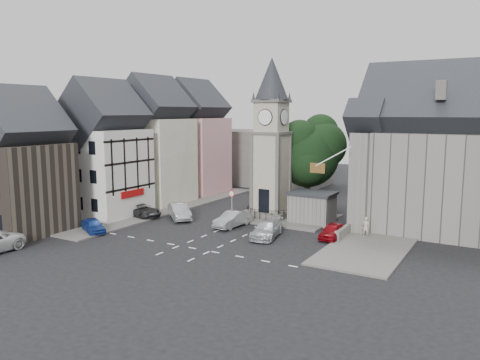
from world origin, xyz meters
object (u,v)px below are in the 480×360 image
Objects in this scene: stone_shelter at (312,207)px; pedestrian at (366,227)px; clock_tower at (271,139)px; car_east_red at (333,231)px; car_west_blue at (93,225)px.

pedestrian is (6.10, -2.82, -0.62)m from stone_shelter.
pedestrian is (10.90, -3.31, -7.19)m from clock_tower.
stone_shelter is at bearing -5.84° from clock_tower.
car_west_blue is at bearing -155.21° from car_east_red.
stone_shelter is at bearing 129.33° from car_east_red.
car_east_red is at bearing -37.56° from car_west_blue.
clock_tower is at bearing 174.16° from stone_shelter.
car_west_blue is 0.97× the size of car_east_red.
car_east_red is (8.50, -4.99, -7.47)m from clock_tower.
pedestrian reaches higher than car_west_blue.
clock_tower is at bearing -10.37° from car_west_blue.
stone_shelter is 1.15× the size of car_west_blue.
car_west_blue is at bearing -127.93° from clock_tower.
car_west_blue is 21.39m from car_east_red.
clock_tower is 3.78× the size of stone_shelter.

